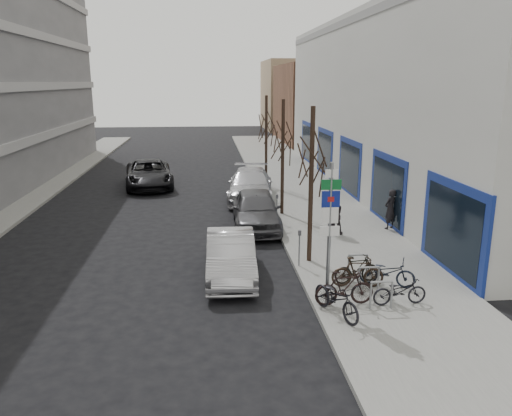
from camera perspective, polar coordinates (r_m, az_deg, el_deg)
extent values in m
plane|color=black|center=(14.32, -1.53, -11.74)|extent=(120.00, 120.00, 0.00)
cube|color=slate|center=(24.27, 7.41, -0.66)|extent=(5.00, 70.00, 0.15)
cube|color=#B7B7B2|center=(33.96, 26.68, 10.63)|extent=(20.00, 32.00, 10.00)
cube|color=brown|center=(54.68, 9.31, 11.69)|extent=(12.00, 14.00, 8.00)
cube|color=#937A5B|center=(69.37, 6.53, 12.71)|extent=(13.00, 12.00, 9.00)
cylinder|color=gray|center=(13.90, 8.35, -3.39)|extent=(0.10, 0.10, 4.20)
cube|color=white|center=(13.44, 8.65, 3.91)|extent=(0.35, 0.03, 0.22)
cube|color=#0C5926|center=(13.49, 8.61, 2.66)|extent=(0.55, 0.03, 0.28)
cube|color=navy|center=(13.58, 8.54, 1.00)|extent=(0.50, 0.03, 0.45)
cube|color=maroon|center=(13.57, 8.55, 0.99)|extent=(0.18, 0.02, 0.14)
cube|color=white|center=(13.69, 8.48, -0.83)|extent=(0.45, 0.03, 0.45)
cube|color=white|center=(13.81, 8.41, -2.63)|extent=(0.55, 0.03, 0.28)
cylinder|color=gray|center=(14.29, 12.95, -9.75)|extent=(0.06, 0.06, 0.80)
cylinder|color=gray|center=(14.49, 15.24, -9.55)|extent=(0.06, 0.06, 0.80)
cylinder|color=gray|center=(14.23, 14.20, -8.18)|extent=(0.60, 0.06, 0.06)
cylinder|color=gray|center=(15.25, 11.65, -8.10)|extent=(0.06, 0.06, 0.80)
cylinder|color=gray|center=(15.44, 13.80, -7.95)|extent=(0.06, 0.06, 0.80)
cylinder|color=gray|center=(15.20, 12.82, -6.63)|extent=(0.60, 0.06, 0.06)
cylinder|color=gray|center=(16.23, 10.52, -6.65)|extent=(0.06, 0.06, 0.80)
cylinder|color=gray|center=(16.40, 12.55, -6.53)|extent=(0.06, 0.06, 0.80)
cylinder|color=gray|center=(16.18, 11.61, -5.27)|extent=(0.60, 0.06, 0.06)
cylinder|color=black|center=(17.08, 6.30, 2.26)|extent=(0.16, 0.16, 5.50)
cylinder|color=black|center=(23.37, 3.05, 5.56)|extent=(0.16, 0.16, 5.50)
cylinder|color=black|center=(29.76, 1.17, 7.45)|extent=(0.16, 0.16, 5.50)
cylinder|color=gray|center=(17.07, 4.97, -4.87)|extent=(0.05, 0.05, 1.10)
cube|color=#3F3F44|center=(16.87, 5.01, -2.85)|extent=(0.10, 0.08, 0.18)
cylinder|color=gray|center=(22.27, 2.41, -0.26)|extent=(0.05, 0.05, 1.10)
cube|color=#3F3F44|center=(22.12, 2.43, 1.32)|extent=(0.10, 0.08, 0.18)
cylinder|color=gray|center=(27.58, 0.83, 2.60)|extent=(0.05, 0.05, 1.10)
cube|color=#3F3F44|center=(27.46, 0.84, 3.88)|extent=(0.10, 0.08, 0.18)
imported|color=black|center=(13.70, 9.20, -9.82)|extent=(1.26, 1.98, 1.16)
imported|color=black|center=(14.35, 10.07, -8.97)|extent=(1.73, 0.58, 1.04)
imported|color=black|center=(15.93, 14.76, -6.84)|extent=(1.77, 1.17, 1.04)
imported|color=black|center=(15.95, 11.43, -6.85)|extent=(1.56, 0.71, 0.92)
imported|color=black|center=(14.76, 16.11, -8.84)|extent=(1.58, 0.54, 0.95)
imported|color=black|center=(15.64, 11.55, -7.17)|extent=(1.65, 0.68, 0.98)
imported|color=#ABAAB0|center=(16.43, -2.90, -5.48)|extent=(1.67, 4.49, 1.46)
imported|color=#4A4A4F|center=(21.80, 0.01, -0.17)|extent=(2.16, 5.03, 1.69)
imported|color=#B9B8BE|center=(27.03, -0.64, 2.64)|extent=(2.94, 5.96, 1.67)
imported|color=black|center=(31.15, -12.14, 3.84)|extent=(3.46, 6.17, 1.63)
imported|color=black|center=(21.93, 15.09, -0.14)|extent=(0.75, 0.67, 1.72)
imported|color=black|center=(20.69, 8.91, -0.77)|extent=(0.61, 0.42, 1.64)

